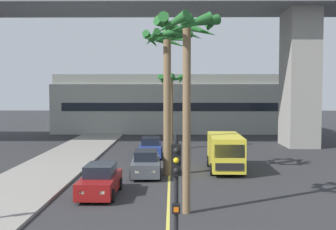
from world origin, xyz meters
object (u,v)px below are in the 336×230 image
car_queue_front (100,181)px  car_queue_second (146,164)px  delivery_van (225,151)px  car_queue_third (151,148)px  traffic_light_median_near (176,195)px  palm_tree_near_median (171,88)px  palm_tree_far_median (167,61)px  palm_tree_mid_median (186,48)px

car_queue_front → car_queue_second: size_ratio=0.99×
car_queue_second → delivery_van: bearing=17.4°
car_queue_third → traffic_light_median_near: bearing=-85.6°
car_queue_front → palm_tree_near_median: bearing=78.1°
car_queue_third → palm_tree_far_median: palm_tree_far_median is taller
car_queue_second → delivery_van: delivery_van is taller
traffic_light_median_near → delivery_van: bearing=78.9°
delivery_van → traffic_light_median_near: (-3.40, -17.40, 1.43)m
palm_tree_mid_median → palm_tree_far_median: size_ratio=0.94×
car_queue_front → car_queue_second: same height
palm_tree_near_median → palm_tree_mid_median: bearing=-88.1°
palm_tree_far_median → car_queue_front: bearing=-123.4°
traffic_light_median_near → palm_tree_far_median: 16.48m
car_queue_third → palm_tree_near_median: bearing=70.1°
palm_tree_far_median → delivery_van: bearing=21.8°
delivery_van → palm_tree_near_median: size_ratio=0.77×
car_queue_front → traffic_light_median_near: size_ratio=0.98×
car_queue_second → palm_tree_mid_median: (2.22, -8.07, 6.32)m
car_queue_second → palm_tree_near_median: bearing=82.6°
delivery_van → traffic_light_median_near: traffic_light_median_near is taller
car_queue_third → delivery_van: 7.82m
car_queue_second → palm_tree_far_median: palm_tree_far_median is taller
car_queue_second → delivery_van: size_ratio=0.79×
palm_tree_near_median → palm_tree_mid_median: 20.05m
car_queue_front → traffic_light_median_near: traffic_light_median_near is taller
car_queue_second → palm_tree_far_median: 6.48m
car_queue_front → car_queue_third: bearing=81.2°
palm_tree_mid_median → car_queue_front: bearing=143.7°
car_queue_front → car_queue_third: same height
traffic_light_median_near → palm_tree_mid_median: size_ratio=0.49×
car_queue_front → delivery_van: delivery_van is taller
car_queue_front → traffic_light_median_near: bearing=-71.1°
delivery_van → traffic_light_median_near: 17.79m
delivery_van → palm_tree_far_median: bearing=-158.2°
car_queue_second → palm_tree_near_median: (1.54, 11.91, 4.75)m
car_queue_third → palm_tree_mid_median: 16.89m
delivery_van → car_queue_front: bearing=-137.3°
car_queue_second → palm_tree_near_median: size_ratio=0.61×
car_queue_second → car_queue_third: 7.42m
palm_tree_near_median → palm_tree_far_median: bearing=-91.0°
car_queue_second → car_queue_third: same height
car_queue_front → palm_tree_mid_median: (4.22, -3.10, 6.32)m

